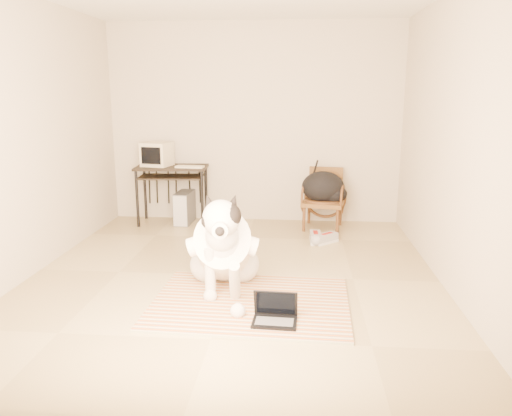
# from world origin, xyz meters

# --- Properties ---
(floor) EXTENTS (4.50, 4.50, 0.00)m
(floor) POSITION_xyz_m (0.00, 0.00, 0.00)
(floor) COLOR tan
(floor) RESTS_ON ground
(wall_back) EXTENTS (4.50, 0.00, 4.50)m
(wall_back) POSITION_xyz_m (0.00, 2.25, 1.35)
(wall_back) COLOR #BDB09B
(wall_back) RESTS_ON floor
(wall_front) EXTENTS (4.50, 0.00, 4.50)m
(wall_front) POSITION_xyz_m (0.00, -2.25, 1.35)
(wall_front) COLOR #BDB09B
(wall_front) RESTS_ON floor
(wall_left) EXTENTS (0.00, 4.50, 4.50)m
(wall_left) POSITION_xyz_m (-2.00, 0.00, 1.35)
(wall_left) COLOR #BDB09B
(wall_left) RESTS_ON floor
(wall_right) EXTENTS (0.00, 4.50, 4.50)m
(wall_right) POSITION_xyz_m (2.00, 0.00, 1.35)
(wall_right) COLOR #BDB09B
(wall_right) RESTS_ON floor
(rug) EXTENTS (1.72, 1.34, 0.02)m
(rug) POSITION_xyz_m (0.23, -0.65, 0.01)
(rug) COLOR #BD5E24
(rug) RESTS_ON floor
(dog) EXTENTS (0.66, 1.36, 1.00)m
(dog) POSITION_xyz_m (-0.04, -0.37, 0.39)
(dog) COLOR silver
(dog) RESTS_ON rug
(laptop) EXTENTS (0.36, 0.27, 0.24)m
(laptop) POSITION_xyz_m (0.46, -1.02, 0.08)
(laptop) COLOR black
(laptop) RESTS_ON rug
(computer_desk) EXTENTS (0.99, 0.59, 0.79)m
(computer_desk) POSITION_xyz_m (-1.10, 1.94, 0.68)
(computer_desk) COLOR black
(computer_desk) RESTS_ON floor
(crt_monitor) EXTENTS (0.42, 0.40, 0.32)m
(crt_monitor) POSITION_xyz_m (-1.30, 1.97, 0.95)
(crt_monitor) COLOR beige
(crt_monitor) RESTS_ON computer_desk
(desk_keyboard) EXTENTS (0.38, 0.17, 0.02)m
(desk_keyboard) POSITION_xyz_m (-0.82, 1.84, 0.81)
(desk_keyboard) COLOR beige
(desk_keyboard) RESTS_ON computer_desk
(pc_tower) EXTENTS (0.22, 0.48, 0.44)m
(pc_tower) POSITION_xyz_m (-0.94, 1.96, 0.22)
(pc_tower) COLOR #505053
(pc_tower) RESTS_ON floor
(rattan_chair) EXTENTS (0.60, 0.59, 0.79)m
(rattan_chair) POSITION_xyz_m (0.96, 1.89, 0.40)
(rattan_chair) COLOR brown
(rattan_chair) RESTS_ON floor
(backpack) EXTENTS (0.59, 0.46, 0.41)m
(backpack) POSITION_xyz_m (0.97, 1.82, 0.55)
(backpack) COLOR black
(backpack) RESTS_ON rattan_chair
(sneaker_left) EXTENTS (0.14, 0.33, 0.12)m
(sneaker_left) POSITION_xyz_m (0.84, 1.21, 0.05)
(sneaker_left) COLOR silver
(sneaker_left) RESTS_ON floor
(sneaker_right) EXTENTS (0.33, 0.32, 0.11)m
(sneaker_right) POSITION_xyz_m (0.96, 1.19, 0.05)
(sneaker_right) COLOR silver
(sneaker_right) RESTS_ON floor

